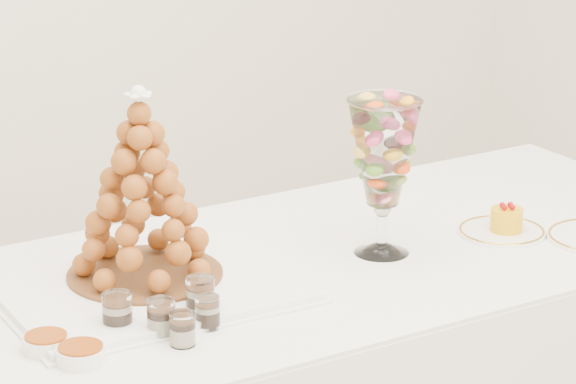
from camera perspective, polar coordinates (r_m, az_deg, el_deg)
lace_tray at (r=2.79m, az=-5.83°, el=-4.08°), size 0.61×0.48×0.02m
macaron_vase at (r=2.93m, az=4.02°, el=1.57°), size 0.16×0.16×0.35m
cake_plate at (r=3.14m, az=8.93°, el=-1.66°), size 0.20×0.20×0.01m
verrine_a at (r=2.62m, az=-7.15°, el=-5.02°), size 0.07×0.07×0.08m
verrine_b at (r=2.59m, az=-5.33°, el=-5.27°), size 0.07×0.07×0.07m
verrine_c at (r=2.68m, az=-3.69°, el=-4.37°), size 0.07×0.07×0.08m
verrine_d at (r=2.55m, az=-4.44°, el=-5.73°), size 0.06×0.06×0.06m
verrine_e at (r=2.62m, az=-3.38°, el=-5.04°), size 0.06×0.06×0.06m
ramekin_back at (r=2.57m, az=-10.08°, el=-6.26°), size 0.09×0.09×0.03m
ramekin_front at (r=2.51m, az=-8.66°, el=-6.75°), size 0.09×0.09×0.03m
croquembouche at (r=2.77m, az=-6.14°, el=0.27°), size 0.33×0.33×0.40m
mousse_cake at (r=3.13m, az=9.13°, el=-1.13°), size 0.07×0.07×0.07m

